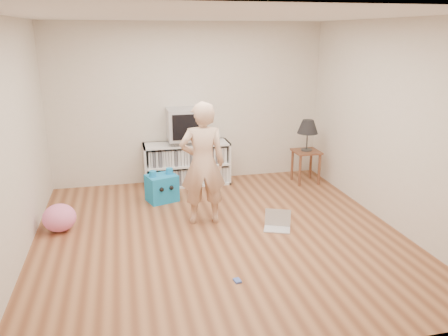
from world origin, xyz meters
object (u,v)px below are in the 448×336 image
dvd_deck (186,141)px  table_lamp (308,127)px  plush_pink (59,218)px  side_table (306,158)px  media_unit (187,163)px  person (203,164)px  crt_tv (186,124)px  plush_blue (162,188)px  laptop (277,223)px

dvd_deck → table_lamp: size_ratio=0.87×
dvd_deck → plush_pink: dvd_deck is taller
side_table → plush_pink: size_ratio=1.33×
media_unit → person: (-0.02, -1.59, 0.46)m
crt_tv → plush_pink: bearing=-142.7°
media_unit → side_table: (1.95, -0.39, 0.07)m
plush_blue → media_unit: bearing=36.8°
dvd_deck → laptop: (0.87, -1.99, -0.67)m
crt_tv → plush_blue: size_ratio=1.18×
dvd_deck → table_lamp: table_lamp is taller
dvd_deck → person: (-0.02, -1.57, 0.07)m
media_unit → table_lamp: (1.95, -0.39, 0.59)m
side_table → person: bearing=-148.6°
crt_tv → laptop: crt_tv is taller
person → side_table: bearing=-144.1°
dvd_deck → person: size_ratio=0.28×
side_table → plush_pink: side_table is taller
crt_tv → dvd_deck: bearing=90.0°
crt_tv → plush_pink: size_ratio=1.45×
crt_tv → plush_blue: (-0.49, -0.68, -0.81)m
media_unit → plush_pink: media_unit is taller
laptop → crt_tv: bearing=136.7°
plush_blue → table_lamp: bearing=-11.0°
crt_tv → side_table: size_ratio=1.09×
media_unit → side_table: bearing=-11.2°
media_unit → table_lamp: bearing=-11.2°
plush_blue → crt_tv: bearing=36.0°
plush_blue → plush_pink: (-1.37, -0.74, -0.03)m
table_lamp → person: person is taller
crt_tv → person: person is taller
dvd_deck → person: bearing=-90.8°
laptop → plush_blue: 1.89m
dvd_deck → table_lamp: (1.95, -0.37, 0.21)m
side_table → plush_pink: bearing=-164.6°
media_unit → dvd_deck: (0.00, -0.02, 0.39)m
plush_pink → crt_tv: bearing=37.3°
plush_pink → plush_blue: bearing=28.4°
dvd_deck → laptop: bearing=-66.3°
dvd_deck → table_lamp: bearing=-10.7°
laptop → plush_pink: bearing=-168.7°
dvd_deck → person: 1.57m
media_unit → plush_blue: (-0.49, -0.69, -0.14)m
dvd_deck → crt_tv: size_ratio=0.75×
media_unit → plush_blue: media_unit is taller
media_unit → crt_tv: bearing=-90.0°
crt_tv → person: size_ratio=0.37×
crt_tv → side_table: 2.07m
crt_tv → table_lamp: (1.95, -0.37, -0.08)m
media_unit → plush_blue: 0.86m
side_table → laptop: size_ratio=1.35×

